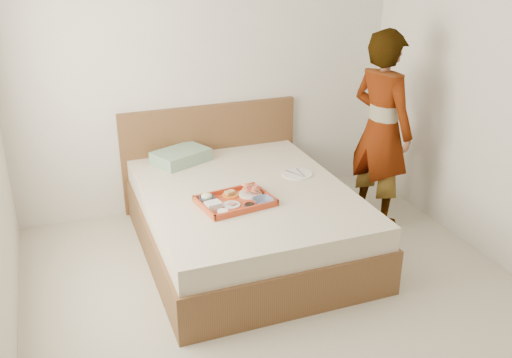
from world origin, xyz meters
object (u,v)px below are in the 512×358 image
object	(u,v)px
bed	(246,219)
person	(381,130)
tray	(235,201)
dinner_plate	(297,174)

from	to	relation	value
bed	person	size ratio (longest dim) A/B	1.18
tray	person	world-z (taller)	person
dinner_plate	bed	bearing A→B (deg)	-165.80
dinner_plate	person	distance (m)	0.82
bed	dinner_plate	world-z (taller)	dinner_plate
tray	dinner_plate	xyz separation A→B (m)	(0.66, 0.34, -0.02)
tray	dinner_plate	distance (m)	0.74
tray	bed	bearing A→B (deg)	45.40
tray	person	bearing A→B (deg)	3.43
person	tray	bearing A→B (deg)	86.52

